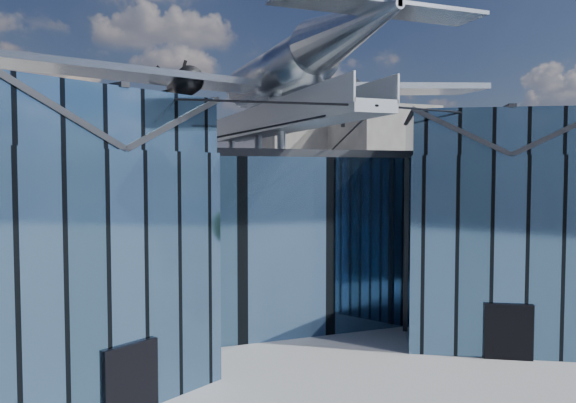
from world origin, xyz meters
name	(u,v)px	position (x,y,z in m)	size (l,w,h in m)	color
ground_plane	(303,351)	(0.00, 0.00, 0.00)	(120.00, 120.00, 0.00)	gray
museum	(265,227)	(0.00, 5.82, 5.54)	(32.88, 24.50, 17.60)	#44668A
bg_towers	(168,162)	(1.45, 50.49, 10.01)	(77.00, 24.50, 26.00)	gray
tree_side_e	(534,238)	(21.75, 7.53, 3.76)	(4.69, 4.69, 5.56)	#362315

